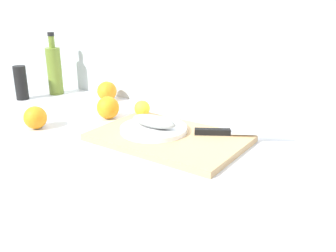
% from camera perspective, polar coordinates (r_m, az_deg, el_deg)
% --- Properties ---
extents(back_wall, '(3.20, 0.05, 2.50)m').
position_cam_1_polar(back_wall, '(1.31, 12.89, 15.55)').
color(back_wall, silver).
rests_on(back_wall, ground_plane).
extents(cutting_board, '(0.46, 0.30, 0.02)m').
position_cam_1_polar(cutting_board, '(1.15, 0.00, -1.87)').
color(cutting_board, tan).
rests_on(cutting_board, kitchen_counter).
extents(white_plate, '(0.21, 0.21, 0.01)m').
position_cam_1_polar(white_plate, '(1.18, -2.17, -0.45)').
color(white_plate, white).
rests_on(white_plate, cutting_board).
extents(fish_fillet, '(0.16, 0.07, 0.04)m').
position_cam_1_polar(fish_fillet, '(1.17, -2.19, 0.72)').
color(fish_fillet, '#999E99').
rests_on(fish_fillet, white_plate).
extents(chef_knife, '(0.26, 0.18, 0.02)m').
position_cam_1_polar(chef_knife, '(1.17, 9.38, -0.91)').
color(chef_knife, silver).
rests_on(chef_knife, cutting_board).
extents(lemon_0, '(0.06, 0.06, 0.06)m').
position_cam_1_polar(lemon_0, '(1.32, -3.96, 2.71)').
color(lemon_0, yellow).
rests_on(lemon_0, cutting_board).
extents(olive_oil_bottle, '(0.06, 0.06, 0.27)m').
position_cam_1_polar(olive_oil_bottle, '(1.76, -16.89, 8.22)').
color(olive_oil_bottle, olive).
rests_on(olive_oil_bottle, kitchen_counter).
extents(orange_0, '(0.08, 0.08, 0.08)m').
position_cam_1_polar(orange_0, '(1.60, -9.27, 5.25)').
color(orange_0, orange).
rests_on(orange_0, kitchen_counter).
extents(orange_1, '(0.08, 0.08, 0.08)m').
position_cam_1_polar(orange_1, '(1.33, -19.52, 1.22)').
color(orange_1, orange).
rests_on(orange_1, kitchen_counter).
extents(orange_3, '(0.08, 0.08, 0.08)m').
position_cam_1_polar(orange_3, '(1.37, -9.11, 2.78)').
color(orange_3, orange).
rests_on(orange_3, kitchen_counter).
extents(pepper_mill, '(0.05, 0.05, 0.14)m').
position_cam_1_polar(pepper_mill, '(1.72, -21.46, 6.14)').
color(pepper_mill, black).
rests_on(pepper_mill, kitchen_counter).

